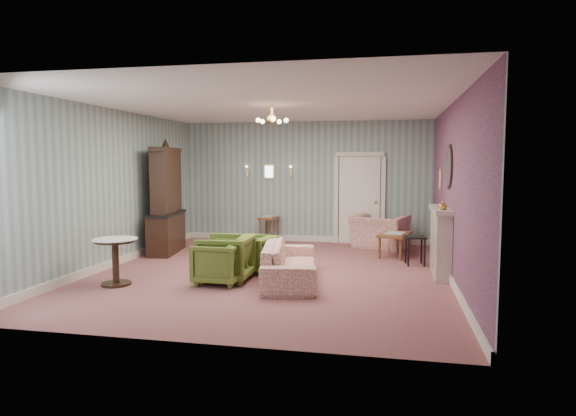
% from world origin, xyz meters
% --- Properties ---
extents(floor, '(7.00, 7.00, 0.00)m').
position_xyz_m(floor, '(0.00, 0.00, 0.00)').
color(floor, '#985859').
rests_on(floor, ground).
extents(ceiling, '(7.00, 7.00, 0.00)m').
position_xyz_m(ceiling, '(0.00, 0.00, 2.90)').
color(ceiling, white).
rests_on(ceiling, ground).
extents(wall_back, '(6.00, 0.00, 6.00)m').
position_xyz_m(wall_back, '(0.00, 3.50, 1.45)').
color(wall_back, gray).
rests_on(wall_back, ground).
extents(wall_front, '(6.00, 0.00, 6.00)m').
position_xyz_m(wall_front, '(0.00, -3.50, 1.45)').
color(wall_front, gray).
rests_on(wall_front, ground).
extents(wall_left, '(0.00, 7.00, 7.00)m').
position_xyz_m(wall_left, '(-3.00, 0.00, 1.45)').
color(wall_left, gray).
rests_on(wall_left, ground).
extents(wall_right, '(0.00, 7.00, 7.00)m').
position_xyz_m(wall_right, '(3.00, 0.00, 1.45)').
color(wall_right, gray).
rests_on(wall_right, ground).
extents(wall_right_floral, '(0.00, 7.00, 7.00)m').
position_xyz_m(wall_right_floral, '(2.98, 0.00, 1.45)').
color(wall_right_floral, '#C2617D').
rests_on(wall_right_floral, ground).
extents(door, '(1.12, 0.12, 2.16)m').
position_xyz_m(door, '(1.30, 3.46, 1.08)').
color(door, white).
rests_on(door, floor).
extents(olive_chair_a, '(0.69, 0.74, 0.73)m').
position_xyz_m(olive_chair_a, '(-0.64, -0.96, 0.37)').
color(olive_chair_a, '#586E26').
rests_on(olive_chair_a, floor).
extents(olive_chair_b, '(0.76, 0.81, 0.82)m').
position_xyz_m(olive_chair_b, '(-0.60, -0.75, 0.41)').
color(olive_chair_b, '#586E26').
rests_on(olive_chair_b, floor).
extents(olive_chair_c, '(0.82, 0.85, 0.70)m').
position_xyz_m(olive_chair_c, '(-0.33, 0.02, 0.35)').
color(olive_chair_c, '#586E26').
rests_on(olive_chair_c, floor).
extents(sofa_chintz, '(0.96, 2.18, 0.82)m').
position_xyz_m(sofa_chintz, '(0.43, -0.58, 0.41)').
color(sofa_chintz, '#AB454A').
rests_on(sofa_chintz, floor).
extents(wingback_chair, '(1.33, 1.08, 1.00)m').
position_xyz_m(wingback_chair, '(1.79, 2.84, 0.50)').
color(wingback_chair, '#AB454A').
rests_on(wingback_chair, floor).
extents(dresser, '(0.70, 1.48, 2.37)m').
position_xyz_m(dresser, '(-2.65, 1.40, 1.18)').
color(dresser, black).
rests_on(dresser, floor).
extents(fireplace, '(0.30, 1.40, 1.16)m').
position_xyz_m(fireplace, '(2.86, 0.40, 0.58)').
color(fireplace, beige).
rests_on(fireplace, floor).
extents(mantel_vase, '(0.15, 0.15, 0.15)m').
position_xyz_m(mantel_vase, '(2.84, 0.00, 1.23)').
color(mantel_vase, gold).
rests_on(mantel_vase, fireplace).
extents(oval_mirror, '(0.04, 0.76, 0.84)m').
position_xyz_m(oval_mirror, '(2.96, 0.40, 1.85)').
color(oval_mirror, white).
rests_on(oval_mirror, wall_right).
extents(framed_print, '(0.04, 0.34, 0.42)m').
position_xyz_m(framed_print, '(2.97, 1.75, 1.60)').
color(framed_print, gold).
rests_on(framed_print, wall_right).
extents(coffee_table, '(0.74, 1.05, 0.48)m').
position_xyz_m(coffee_table, '(2.12, 1.95, 0.24)').
color(coffee_table, brown).
rests_on(coffee_table, floor).
extents(side_table_black, '(0.41, 0.41, 0.55)m').
position_xyz_m(side_table_black, '(2.48, 1.11, 0.28)').
color(side_table_black, black).
rests_on(side_table_black, floor).
extents(pedestal_table, '(0.83, 0.83, 0.74)m').
position_xyz_m(pedestal_table, '(-2.19, -1.38, 0.37)').
color(pedestal_table, black).
rests_on(pedestal_table, floor).
extents(nesting_table, '(0.47, 0.56, 0.67)m').
position_xyz_m(nesting_table, '(-0.83, 3.15, 0.33)').
color(nesting_table, brown).
rests_on(nesting_table, floor).
extents(gilt_mirror_back, '(0.28, 0.06, 0.36)m').
position_xyz_m(gilt_mirror_back, '(-0.90, 3.46, 1.70)').
color(gilt_mirror_back, gold).
rests_on(gilt_mirror_back, wall_back).
extents(sconce_left, '(0.16, 0.12, 0.30)m').
position_xyz_m(sconce_left, '(-1.45, 3.44, 1.70)').
color(sconce_left, gold).
rests_on(sconce_left, wall_back).
extents(sconce_right, '(0.16, 0.12, 0.30)m').
position_xyz_m(sconce_right, '(-0.35, 3.44, 1.70)').
color(sconce_right, gold).
rests_on(sconce_right, wall_back).
extents(chandelier, '(0.56, 0.56, 0.36)m').
position_xyz_m(chandelier, '(0.00, 0.00, 2.63)').
color(chandelier, gold).
rests_on(chandelier, ceiling).
extents(burgundy_cushion, '(0.41, 0.28, 0.39)m').
position_xyz_m(burgundy_cushion, '(1.74, 2.69, 0.48)').
color(burgundy_cushion, maroon).
rests_on(burgundy_cushion, wingback_chair).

